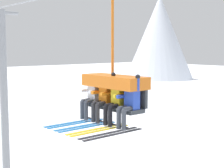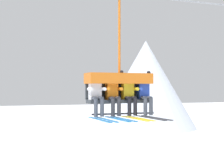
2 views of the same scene
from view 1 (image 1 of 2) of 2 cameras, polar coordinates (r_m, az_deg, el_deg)
mountain_peak_west at (r=71.28m, az=7.89°, el=7.69°), size 13.87×13.87×16.87m
lift_tower_near at (r=16.61m, az=-17.59°, el=-1.54°), size 0.36×1.88×8.29m
chairlift_chair at (r=8.68m, az=0.45°, el=-0.30°), size 1.88×0.74×3.48m
skier_white at (r=9.15m, az=-3.60°, el=-2.02°), size 0.46×1.70×1.23m
skier_orange at (r=8.77m, az=-1.68°, el=-2.37°), size 0.46×1.70×1.23m
skier_yellow at (r=8.40m, az=0.43°, el=-2.60°), size 0.48×1.70×1.34m
skier_blue at (r=8.04m, az=2.74°, el=-3.00°), size 0.48×1.70×1.34m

